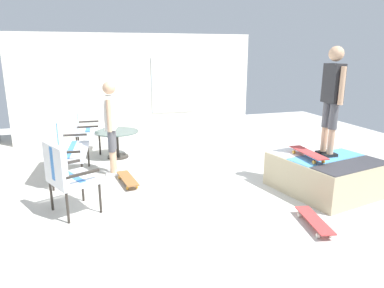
{
  "coord_description": "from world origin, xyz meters",
  "views": [
    {
      "loc": [
        -5.18,
        1.85,
        2.21
      ],
      "look_at": [
        0.22,
        0.16,
        0.7
      ],
      "focal_mm": 32.91,
      "sensor_mm": 36.0,
      "label": 1
    }
  ],
  "objects": [
    {
      "name": "patio_chair_near_house",
      "position": [
        2.74,
        1.9,
        0.61
      ],
      "size": [
        0.65,
        0.58,
        1.02
      ],
      "color": "#2D2823",
      "rests_on": "ground_plane"
    },
    {
      "name": "person_watching",
      "position": [
        1.12,
        1.4,
        0.99
      ],
      "size": [
        0.47,
        0.29,
        1.69
      ],
      "color": "silver",
      "rests_on": "ground_plane"
    },
    {
      "name": "patio_chair_by_wall",
      "position": [
        -0.37,
        2.15,
        0.61
      ],
      "size": [
        0.8,
        0.76,
        1.02
      ],
      "color": "#2D2823",
      "rests_on": "ground_plane"
    },
    {
      "name": "patio_table",
      "position": [
        2.15,
        1.22,
        0.4
      ],
      "size": [
        0.9,
        0.9,
        0.57
      ],
      "color": "#2D2823",
      "rests_on": "ground_plane"
    },
    {
      "name": "person_skater",
      "position": [
        -0.64,
        -1.84,
        1.57
      ],
      "size": [
        0.48,
        0.25,
        1.7
      ],
      "color": "black",
      "rests_on": "skate_ramp"
    },
    {
      "name": "skateboard_spare",
      "position": [
        -1.71,
        -0.89,
        0.08
      ],
      "size": [
        0.82,
        0.35,
        0.1
      ],
      "color": "#B23838",
      "rests_on": "ground_plane"
    },
    {
      "name": "skate_ramp",
      "position": [
        -0.7,
        -1.82,
        0.28
      ],
      "size": [
        1.79,
        2.3,
        0.57
      ],
      "color": "tan",
      "rests_on": "ground_plane"
    },
    {
      "name": "house_facade",
      "position": [
        3.8,
        0.49,
        1.31
      ],
      "size": [
        0.23,
        6.0,
        2.61
      ],
      "color": "white",
      "rests_on": "ground_plane"
    },
    {
      "name": "skateboard_by_bench",
      "position": [
        0.55,
        1.22,
        0.08
      ],
      "size": [
        0.82,
        0.3,
        0.1
      ],
      "color": "brown",
      "rests_on": "ground_plane"
    },
    {
      "name": "ground_plane",
      "position": [
        0.0,
        0.0,
        -0.05
      ],
      "size": [
        12.0,
        12.0,
        0.1
      ],
      "primitive_type": "cube",
      "color": "beige"
    },
    {
      "name": "skateboard_on_ramp",
      "position": [
        -0.69,
        -1.46,
        0.66
      ],
      "size": [
        0.81,
        0.23,
        0.1
      ],
      "color": "#B23838",
      "rests_on": "skate_ramp"
    },
    {
      "name": "patio_bench",
      "position": [
        1.16,
        2.23,
        0.62
      ],
      "size": [
        1.3,
        0.67,
        1.02
      ],
      "color": "#2D2823",
      "rests_on": "ground_plane"
    }
  ]
}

